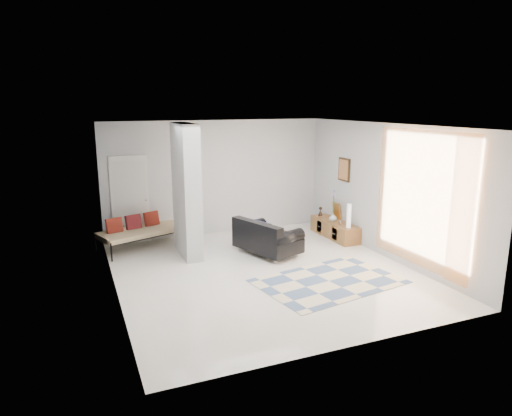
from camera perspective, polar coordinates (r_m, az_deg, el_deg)
name	(u,v)px	position (r m, az deg, el deg)	size (l,w,h in m)	color
floor	(264,272)	(8.93, 1.06, -7.99)	(6.00, 6.00, 0.00)	silver
ceiling	(265,126)	(8.35, 1.14, 10.27)	(6.00, 6.00, 0.00)	white
wall_back	(216,178)	(11.30, -4.96, 3.79)	(6.00, 6.00, 0.00)	#B7B9BC
wall_front	(358,247)	(5.99, 12.60, -4.79)	(6.00, 6.00, 0.00)	#B7B9BC
wall_left	(112,215)	(7.88, -17.60, -0.80)	(6.00, 6.00, 0.00)	#B7B9BC
wall_right	(385,191)	(9.93, 15.84, 2.07)	(6.00, 6.00, 0.00)	#B7B9BC
partition_column	(186,191)	(9.68, -8.69, 2.14)	(0.35, 1.20, 2.80)	#ACB0B4
hallway_door	(130,200)	(10.90, -15.45, 1.00)	(0.85, 0.06, 2.04)	silver
curtain	(421,199)	(9.01, 19.93, 1.02)	(2.55, 2.55, 0.00)	#FF9B43
wall_art	(344,170)	(11.09, 10.96, 4.74)	(0.04, 0.45, 0.55)	#321F0D
media_console	(335,229)	(11.28, 9.79, -2.59)	(0.45, 1.60, 0.80)	brown
loveseat	(266,238)	(9.84, 1.22, -3.76)	(1.27, 1.63, 0.76)	silver
daybed	(143,230)	(10.58, -14.00, -2.68)	(2.14, 1.45, 0.77)	black
area_rug	(329,281)	(8.57, 9.09, -9.03)	(2.55, 1.70, 0.01)	beige
cylinder_lamp	(349,216)	(10.65, 11.54, -0.97)	(0.10, 0.10, 0.55)	beige
bronze_figurine	(320,211)	(11.68, 8.06, -0.41)	(0.12, 0.12, 0.23)	black
vase	(333,217)	(11.18, 9.60, -1.15)	(0.19, 0.19, 0.20)	silver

